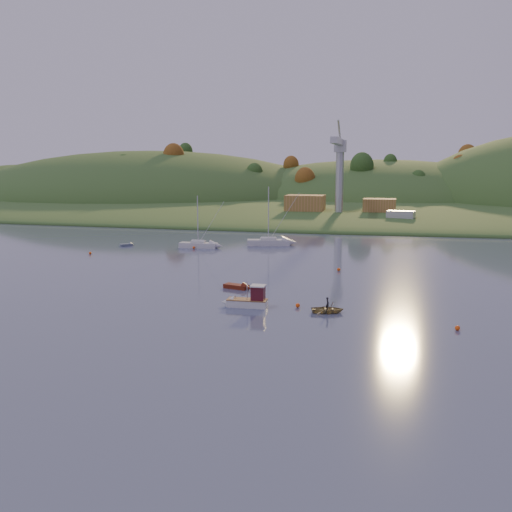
% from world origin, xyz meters
% --- Properties ---
extents(ground, '(500.00, 500.00, 0.00)m').
position_xyz_m(ground, '(0.00, 0.00, 0.00)').
color(ground, '#3A405F').
rests_on(ground, ground).
extents(far_shore, '(620.00, 220.00, 1.50)m').
position_xyz_m(far_shore, '(0.00, 230.00, 0.00)').
color(far_shore, '#364E1F').
rests_on(far_shore, ground).
extents(shore_slope, '(640.00, 150.00, 7.00)m').
position_xyz_m(shore_slope, '(0.00, 165.00, 0.00)').
color(shore_slope, '#364E1F').
rests_on(shore_slope, ground).
extents(hill_left_far, '(120.00, 100.00, 32.00)m').
position_xyz_m(hill_left_far, '(-160.00, 215.00, 0.00)').
color(hill_left_far, '#364E1F').
rests_on(hill_left_far, ground).
extents(hill_left, '(170.00, 140.00, 44.00)m').
position_xyz_m(hill_left, '(-90.00, 200.00, 0.00)').
color(hill_left, '#364E1F').
rests_on(hill_left, ground).
extents(hill_center, '(140.00, 120.00, 36.00)m').
position_xyz_m(hill_center, '(10.00, 210.00, 0.00)').
color(hill_center, '#364E1F').
rests_on(hill_center, ground).
extents(hillside_trees, '(280.00, 50.00, 32.00)m').
position_xyz_m(hillside_trees, '(0.00, 185.00, 0.00)').
color(hillside_trees, '#204318').
rests_on(hillside_trees, ground).
extents(wharf, '(42.00, 16.00, 2.40)m').
position_xyz_m(wharf, '(5.00, 122.00, 1.20)').
color(wharf, slate).
rests_on(wharf, ground).
extents(shed_west, '(11.00, 8.00, 4.80)m').
position_xyz_m(shed_west, '(-8.00, 123.00, 4.80)').
color(shed_west, olive).
rests_on(shed_west, wharf).
extents(shed_east, '(9.00, 7.00, 4.00)m').
position_xyz_m(shed_east, '(13.00, 124.00, 4.40)').
color(shed_east, olive).
rests_on(shed_east, wharf).
extents(dock_crane, '(3.20, 28.00, 20.30)m').
position_xyz_m(dock_crane, '(2.00, 118.39, 17.17)').
color(dock_crane, '#B7B7BC').
rests_on(dock_crane, wharf).
extents(fishing_boat, '(5.35, 1.76, 3.40)m').
position_xyz_m(fishing_boat, '(0.73, 20.34, 0.75)').
color(fishing_boat, silver).
rests_on(fishing_boat, ground).
extents(sailboat_near, '(7.33, 2.50, 10.05)m').
position_xyz_m(sailboat_near, '(-19.67, 62.94, 0.67)').
color(sailboat_near, silver).
rests_on(sailboat_near, ground).
extents(sailboat_far, '(8.73, 4.36, 11.62)m').
position_xyz_m(sailboat_far, '(-7.16, 69.45, 0.75)').
color(sailboat_far, silver).
rests_on(sailboat_far, ground).
extents(canoe, '(4.02, 3.24, 0.74)m').
position_xyz_m(canoe, '(10.24, 19.84, 0.37)').
color(canoe, '#948451').
rests_on(canoe, ground).
extents(paddler, '(0.46, 0.60, 1.48)m').
position_xyz_m(paddler, '(10.24, 19.84, 0.74)').
color(paddler, black).
rests_on(paddler, ground).
extents(red_tender, '(4.07, 2.37, 1.31)m').
position_xyz_m(red_tender, '(-1.98, 29.13, 0.27)').
color(red_tender, '#5E1C0D').
rests_on(red_tender, ground).
extents(grey_dinghy, '(2.79, 2.68, 1.05)m').
position_xyz_m(grey_dinghy, '(-33.95, 62.32, 0.22)').
color(grey_dinghy, slate).
rests_on(grey_dinghy, ground).
extents(work_vessel, '(16.86, 8.97, 4.12)m').
position_xyz_m(work_vessel, '(18.78, 110.98, 1.47)').
color(work_vessel, slate).
rests_on(work_vessel, ground).
extents(buoy_0, '(0.50, 0.50, 0.50)m').
position_xyz_m(buoy_0, '(23.32, 16.10, 0.25)').
color(buoy_0, '#FD500D').
rests_on(buoy_0, ground).
extents(buoy_1, '(0.50, 0.50, 0.50)m').
position_xyz_m(buoy_1, '(9.12, 44.75, 0.25)').
color(buoy_1, '#FD500D').
rests_on(buoy_1, ground).
extents(buoy_2, '(0.50, 0.50, 0.50)m').
position_xyz_m(buoy_2, '(-35.82, 50.62, 0.25)').
color(buoy_2, '#FD500D').
rests_on(buoy_2, ground).
extents(buoy_3, '(0.50, 0.50, 0.50)m').
position_xyz_m(buoy_3, '(-20.01, 61.36, 0.25)').
color(buoy_3, '#FD500D').
rests_on(buoy_3, ground).
extents(buoy_4, '(0.50, 0.50, 0.50)m').
position_xyz_m(buoy_4, '(6.72, 21.33, 0.25)').
color(buoy_4, '#FD500D').
rests_on(buoy_4, ground).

